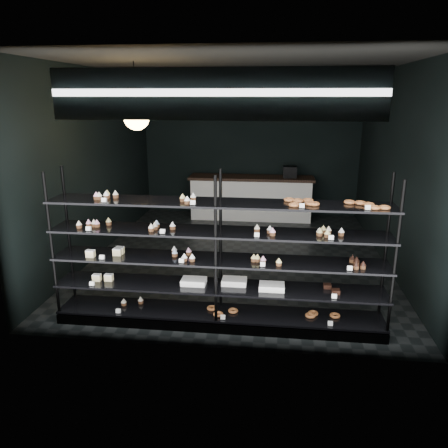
% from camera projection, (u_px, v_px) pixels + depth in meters
% --- Properties ---
extents(room, '(5.01, 6.01, 3.20)m').
position_uv_depth(room, '(240.00, 166.00, 7.33)').
color(room, black).
rests_on(room, ground).
extents(display_shelf, '(4.00, 0.50, 1.91)m').
position_uv_depth(display_shelf, '(217.00, 277.00, 5.28)').
color(display_shelf, black).
rests_on(display_shelf, room).
extents(signage, '(3.30, 0.05, 0.50)m').
position_uv_depth(signage, '(215.00, 94.00, 4.22)').
color(signage, '#0B1238').
rests_on(signage, room).
extents(pendant_lamp, '(0.35, 0.35, 0.91)m').
position_uv_depth(pendant_lamp, '(136.00, 117.00, 6.02)').
color(pendant_lamp, black).
rests_on(pendant_lamp, room).
extents(service_counter, '(2.81, 0.65, 1.23)m').
position_uv_depth(service_counter, '(252.00, 197.00, 10.01)').
color(service_counter, white).
rests_on(service_counter, room).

